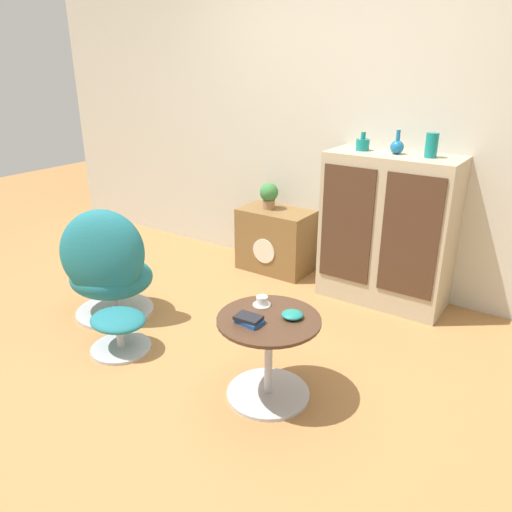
{
  "coord_description": "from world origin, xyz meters",
  "views": [
    {
      "loc": [
        1.76,
        -2.02,
        1.76
      ],
      "look_at": [
        0.03,
        0.48,
        0.55
      ],
      "focal_mm": 35.0,
      "sensor_mm": 36.0,
      "label": 1
    }
  ],
  "objects_px": {
    "coffee_table": "(269,353)",
    "vase_leftmost": "(363,144)",
    "vase_inner_right": "(432,145)",
    "vase_inner_left": "(397,146)",
    "egg_chair": "(107,267)",
    "teacup": "(262,302)",
    "tv_console": "(276,240)",
    "potted_plant": "(269,194)",
    "sideboard": "(387,230)",
    "bowl": "(293,314)",
    "book_stack": "(249,320)",
    "ottoman": "(119,326)"
  },
  "relations": [
    {
      "from": "coffee_table",
      "to": "vase_leftmost",
      "type": "height_order",
      "value": "vase_leftmost"
    },
    {
      "from": "vase_inner_right",
      "to": "vase_inner_left",
      "type": "bearing_deg",
      "value": 180.0
    },
    {
      "from": "egg_chair",
      "to": "teacup",
      "type": "bearing_deg",
      "value": -0.95
    },
    {
      "from": "tv_console",
      "to": "potted_plant",
      "type": "relative_size",
      "value": 2.78
    },
    {
      "from": "sideboard",
      "to": "tv_console",
      "type": "xyz_separation_m",
      "value": [
        -1.0,
        0.03,
        -0.29
      ]
    },
    {
      "from": "tv_console",
      "to": "bowl",
      "type": "height_order",
      "value": "tv_console"
    },
    {
      "from": "vase_inner_right",
      "to": "book_stack",
      "type": "bearing_deg",
      "value": -102.79
    },
    {
      "from": "teacup",
      "to": "bowl",
      "type": "xyz_separation_m",
      "value": [
        0.21,
        -0.03,
        -0.0
      ]
    },
    {
      "from": "potted_plant",
      "to": "book_stack",
      "type": "xyz_separation_m",
      "value": [
        0.95,
        -1.64,
        -0.17
      ]
    },
    {
      "from": "vase_leftmost",
      "to": "vase_inner_right",
      "type": "bearing_deg",
      "value": 0.0
    },
    {
      "from": "tv_console",
      "to": "egg_chair",
      "type": "bearing_deg",
      "value": -109.98
    },
    {
      "from": "tv_console",
      "to": "egg_chair",
      "type": "distance_m",
      "value": 1.51
    },
    {
      "from": "egg_chair",
      "to": "vase_inner_left",
      "type": "height_order",
      "value": "vase_inner_left"
    },
    {
      "from": "sideboard",
      "to": "book_stack",
      "type": "height_order",
      "value": "sideboard"
    },
    {
      "from": "tv_console",
      "to": "teacup",
      "type": "xyz_separation_m",
      "value": [
        0.82,
        -1.43,
        0.23
      ]
    },
    {
      "from": "tv_console",
      "to": "teacup",
      "type": "distance_m",
      "value": 1.67
    },
    {
      "from": "teacup",
      "to": "bowl",
      "type": "height_order",
      "value": "teacup"
    },
    {
      "from": "vase_inner_left",
      "to": "vase_inner_right",
      "type": "relative_size",
      "value": 1.0
    },
    {
      "from": "book_stack",
      "to": "vase_leftmost",
      "type": "bearing_deg",
      "value": 94.45
    },
    {
      "from": "sideboard",
      "to": "coffee_table",
      "type": "distance_m",
      "value": 1.54
    },
    {
      "from": "teacup",
      "to": "coffee_table",
      "type": "bearing_deg",
      "value": -42.14
    },
    {
      "from": "coffee_table",
      "to": "vase_leftmost",
      "type": "distance_m",
      "value": 1.77
    },
    {
      "from": "sideboard",
      "to": "ottoman",
      "type": "relative_size",
      "value": 2.93
    },
    {
      "from": "potted_plant",
      "to": "vase_inner_right",
      "type": "bearing_deg",
      "value": -1.25
    },
    {
      "from": "sideboard",
      "to": "teacup",
      "type": "xyz_separation_m",
      "value": [
        -0.18,
        -1.4,
        -0.06
      ]
    },
    {
      "from": "vase_inner_left",
      "to": "coffee_table",
      "type": "bearing_deg",
      "value": -92.82
    },
    {
      "from": "teacup",
      "to": "ottoman",
      "type": "bearing_deg",
      "value": -164.86
    },
    {
      "from": "ottoman",
      "to": "bowl",
      "type": "height_order",
      "value": "bowl"
    },
    {
      "from": "egg_chair",
      "to": "coffee_table",
      "type": "distance_m",
      "value": 1.46
    },
    {
      "from": "tv_console",
      "to": "teacup",
      "type": "height_order",
      "value": "tv_console"
    },
    {
      "from": "coffee_table",
      "to": "teacup",
      "type": "bearing_deg",
      "value": 137.86
    },
    {
      "from": "vase_leftmost",
      "to": "vase_inner_left",
      "type": "relative_size",
      "value": 0.8
    },
    {
      "from": "egg_chair",
      "to": "ottoman",
      "type": "relative_size",
      "value": 2.17
    },
    {
      "from": "coffee_table",
      "to": "vase_inner_right",
      "type": "relative_size",
      "value": 3.36
    },
    {
      "from": "ottoman",
      "to": "vase_inner_left",
      "type": "distance_m",
      "value": 2.24
    },
    {
      "from": "coffee_table",
      "to": "egg_chair",
      "type": "bearing_deg",
      "value": 175.07
    },
    {
      "from": "vase_leftmost",
      "to": "ottoman",
      "type": "bearing_deg",
      "value": -117.48
    },
    {
      "from": "ottoman",
      "to": "teacup",
      "type": "height_order",
      "value": "teacup"
    },
    {
      "from": "tv_console",
      "to": "vase_inner_right",
      "type": "bearing_deg",
      "value": -1.29
    },
    {
      "from": "sideboard",
      "to": "egg_chair",
      "type": "relative_size",
      "value": 1.36
    },
    {
      "from": "teacup",
      "to": "book_stack",
      "type": "height_order",
      "value": "teacup"
    },
    {
      "from": "sideboard",
      "to": "teacup",
      "type": "distance_m",
      "value": 1.42
    },
    {
      "from": "ottoman",
      "to": "bowl",
      "type": "distance_m",
      "value": 1.21
    },
    {
      "from": "sideboard",
      "to": "potted_plant",
      "type": "bearing_deg",
      "value": 178.26
    },
    {
      "from": "vase_inner_right",
      "to": "potted_plant",
      "type": "relative_size",
      "value": 0.74
    },
    {
      "from": "bowl",
      "to": "vase_inner_left",
      "type": "bearing_deg",
      "value": 90.95
    },
    {
      "from": "egg_chair",
      "to": "bowl",
      "type": "bearing_deg",
      "value": -1.75
    },
    {
      "from": "egg_chair",
      "to": "book_stack",
      "type": "distance_m",
      "value": 1.42
    },
    {
      "from": "sideboard",
      "to": "potted_plant",
      "type": "distance_m",
      "value": 1.08
    },
    {
      "from": "teacup",
      "to": "bowl",
      "type": "relative_size",
      "value": 0.88
    }
  ]
}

